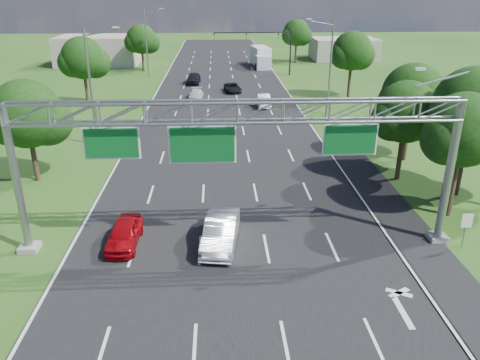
{
  "coord_description": "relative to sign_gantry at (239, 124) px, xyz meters",
  "views": [
    {
      "loc": [
        -0.73,
        -10.45,
        13.18
      ],
      "look_at": [
        0.49,
        14.06,
        3.01
      ],
      "focal_mm": 35.0,
      "sensor_mm": 36.0,
      "label": 1
    }
  ],
  "objects": [
    {
      "name": "car_queue_c",
      "position": [
        -4.44,
        46.6,
        -6.11
      ],
      "size": [
        2.1,
        4.69,
        1.57
      ],
      "primitive_type": "imported",
      "rotation": [
        0.0,
        0.0,
        -0.06
      ],
      "color": "black",
      "rests_on": "ground"
    },
    {
      "name": "traffic_signal",
      "position": [
        7.15,
        53.0,
        -1.72
      ],
      "size": [
        12.21,
        0.24,
        7.0
      ],
      "color": "black",
      "rests_on": "ground"
    },
    {
      "name": "streetlight_r_mid",
      "position": [
        10.97,
        28.0,
        -1.31
      ],
      "size": [
        2.97,
        0.22,
        10.16
      ],
      "color": "gray",
      "rests_on": "ground"
    },
    {
      "name": "streetlight_l_far",
      "position": [
        -11.63,
        53.0,
        -1.31
      ],
      "size": [
        2.97,
        0.22,
        10.16
      ],
      "color": "gray",
      "rests_on": "ground"
    },
    {
      "name": "tree_cluster_right",
      "position": [
        14.47,
        7.19,
        -1.58
      ],
      "size": [
        9.91,
        14.6,
        8.68
      ],
      "color": "#2D2116",
      "rests_on": "ground"
    },
    {
      "name": "streetlight_l_near",
      "position": [
        -11.63,
        18.0,
        -1.31
      ],
      "size": [
        2.97,
        0.22,
        10.16
      ],
      "color": "gray",
      "rests_on": "ground"
    },
    {
      "name": "road_flare",
      "position": [
        9.87,
        2.0,
        -6.89
      ],
      "size": [
        3.0,
        30.0,
        0.02
      ],
      "primitive_type": "cube",
      "color": "black",
      "rests_on": "ground"
    },
    {
      "name": "tree_verge_lb",
      "position": [
        -16.25,
        33.04,
        -1.48
      ],
      "size": [
        5.76,
        4.8,
        8.06
      ],
      "color": "#2D2116",
      "rests_on": "ground"
    },
    {
      "name": "box_truck",
      "position": [
        6.88,
        62.16,
        -5.3
      ],
      "size": [
        3.34,
        9.01,
        3.31
      ],
      "rotation": [
        0.0,
        0.0,
        0.13
      ],
      "color": "silver",
      "rests_on": "ground"
    },
    {
      "name": "tree_verge_re",
      "position": [
        13.75,
        66.04,
        -1.7
      ],
      "size": [
        5.76,
        4.8,
        7.84
      ],
      "color": "#2D2116",
      "rests_on": "ground"
    },
    {
      "name": "tree_verge_la",
      "position": [
        -14.25,
        10.04,
        -2.13
      ],
      "size": [
        5.76,
        4.8,
        7.4
      ],
      "color": "#2D2116",
      "rests_on": "ground"
    },
    {
      "name": "car_queue_a",
      "position": [
        -3.69,
        36.23,
        -6.29
      ],
      "size": [
        1.8,
        4.17,
        1.2
      ],
      "primitive_type": "imported",
      "rotation": [
        0.0,
        0.0,
        -0.03
      ],
      "color": "silver",
      "rests_on": "ground"
    },
    {
      "name": "car_queue_d",
      "position": [
        4.43,
        32.03,
        -6.19
      ],
      "size": [
        1.52,
        4.29,
        1.41
      ],
      "primitive_type": "imported",
      "rotation": [
        0.0,
        0.0,
        0.01
      ],
      "color": "white",
      "rests_on": "ground"
    },
    {
      "name": "sign_gantry",
      "position": [
        0.0,
        0.0,
        0.0
      ],
      "size": [
        23.5,
        1.0,
        9.56
      ],
      "color": "gray",
      "rests_on": "ground"
    },
    {
      "name": "tree_verge_lc",
      "position": [
        -13.25,
        58.04,
        -1.92
      ],
      "size": [
        5.76,
        4.8,
        7.62
      ],
      "color": "#2D2116",
      "rests_on": "ground"
    },
    {
      "name": "road",
      "position": [
        -0.33,
        18.0,
        -6.89
      ],
      "size": [
        18.0,
        180.0,
        0.02
      ],
      "primitive_type": "cube",
      "color": "black",
      "rests_on": "ground"
    },
    {
      "name": "tree_verge_rd",
      "position": [
        15.75,
        36.04,
        -1.26
      ],
      "size": [
        5.76,
        4.8,
        8.28
      ],
      "color": "#2D2116",
      "rests_on": "ground"
    },
    {
      "name": "silver_sedan",
      "position": [
        -1.0,
        0.07,
        -6.09
      ],
      "size": [
        2.34,
        5.02,
        1.59
      ],
      "primitive_type": "imported",
      "rotation": [
        0.0,
        0.0,
        -0.14
      ],
      "color": "silver",
      "rests_on": "ground"
    },
    {
      "name": "building_left",
      "position": [
        -22.33,
        66.0,
        -4.39
      ],
      "size": [
        14.0,
        10.0,
        5.0
      ],
      "primitive_type": "cube",
      "color": "gray",
      "rests_on": "ground"
    },
    {
      "name": "car_queue_b",
      "position": [
        1.07,
        40.4,
        -6.31
      ],
      "size": [
        2.46,
        4.41,
        1.17
      ],
      "primitive_type": "imported",
      "rotation": [
        0.0,
        0.0,
        0.13
      ],
      "color": "black",
      "rests_on": "ground"
    },
    {
      "name": "ground",
      "position": [
        -0.33,
        18.0,
        -6.89
      ],
      "size": [
        220.0,
        220.0,
        0.0
      ],
      "primitive_type": "plane",
      "color": "#234D17",
      "rests_on": "ground"
    },
    {
      "name": "regulatory_sign",
      "position": [
        12.07,
        -1.02,
        -5.38
      ],
      "size": [
        0.6,
        0.08,
        2.1
      ],
      "color": "gray",
      "rests_on": "ground"
    },
    {
      "name": "building_right",
      "position": [
        23.67,
        70.0,
        -4.89
      ],
      "size": [
        12.0,
        9.0,
        4.0
      ],
      "primitive_type": "cube",
      "color": "gray",
      "rests_on": "ground"
    },
    {
      "name": "red_coupe",
      "position": [
        -6.28,
        0.33,
        -6.21
      ],
      "size": [
        1.71,
        4.03,
        1.36
      ],
      "primitive_type": "imported",
      "rotation": [
        0.0,
        0.0,
        -0.03
      ],
      "color": "#A4070E",
      "rests_on": "ground"
    }
  ]
}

